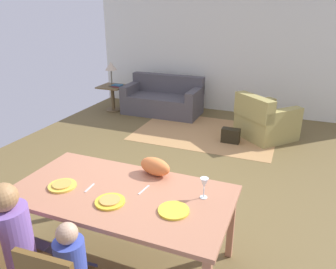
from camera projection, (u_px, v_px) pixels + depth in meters
ground_plane at (182, 175)px, 4.69m from camera, size 6.43×6.55×0.02m
back_wall at (234, 51)px, 7.05m from camera, size 6.43×0.10×2.70m
dining_table at (121, 198)px, 2.84m from camera, size 1.93×1.00×0.76m
plate_near_man at (62, 186)px, 2.90m from camera, size 0.25×0.25×0.02m
pizza_near_man at (62, 184)px, 2.89m from camera, size 0.17×0.17×0.01m
plate_near_child at (110, 202)px, 2.66m from camera, size 0.25×0.25×0.02m
pizza_near_child at (110, 200)px, 2.65m from camera, size 0.17×0.17×0.01m
plate_near_woman at (174, 210)px, 2.54m from camera, size 0.25×0.25×0.02m
wine_glass at (204, 184)px, 2.68m from camera, size 0.07×0.07×0.19m
fork at (90, 188)px, 2.87m from camera, size 0.02×0.15×0.01m
knife at (144, 190)px, 2.84m from camera, size 0.03×0.17×0.01m
dining_chair_man at (0, 267)px, 2.36m from camera, size 0.44×0.44×0.87m
person_man at (19, 249)px, 2.50m from camera, size 0.30×0.41×1.11m
cat at (155, 166)px, 3.08m from camera, size 0.35×0.22×0.17m
area_rug at (206, 132)px, 6.22m from camera, size 2.60×1.80×0.01m
couch at (163, 100)px, 7.28m from camera, size 1.70×0.86×0.82m
armchair at (265, 121)px, 5.88m from camera, size 1.21×1.21×0.82m
side_table at (113, 94)px, 7.43m from camera, size 0.56×0.56×0.58m
table_lamp at (111, 67)px, 7.20m from camera, size 0.26×0.26×0.54m
book_lower at (118, 86)px, 7.27m from camera, size 0.22×0.16×0.03m
book_upper at (117, 85)px, 7.24m from camera, size 0.22×0.16×0.03m
handbag at (231, 136)px, 5.73m from camera, size 0.32×0.16×0.26m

